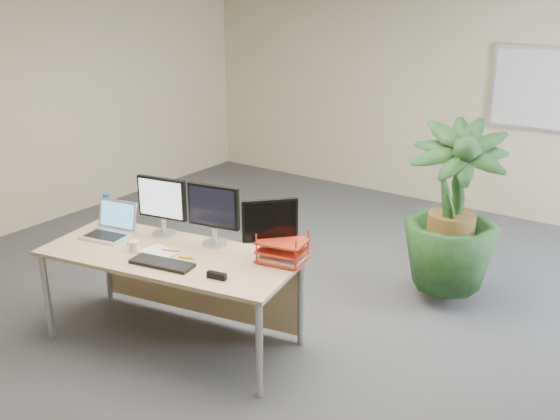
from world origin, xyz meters
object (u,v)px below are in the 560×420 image
Objects in this scene: desk at (179,267)px; monitor_left at (162,203)px; floor_plant at (451,221)px; monitor_right at (214,211)px; laptop at (111,227)px.

monitor_left reaches higher than desk.
floor_plant is 3.14× the size of monitor_right.
monitor_left is at bearing -137.36° from floor_plant.
desk is at bearing -129.04° from monitor_right.
floor_plant reaches higher than monitor_right.
laptop is (-0.63, -0.11, 0.22)m from desk.
monitor_right reaches higher than laptop.
floor_plant reaches higher than desk.
monitor_right is at bearing 22.19° from laptop.
desk is 2.32m from floor_plant.
monitor_right is 0.90m from laptop.
monitor_right is at bearing 50.96° from desk.
floor_plant reaches higher than laptop.
floor_plant is 3.62× the size of laptop.
floor_plant is 2.83m from laptop.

